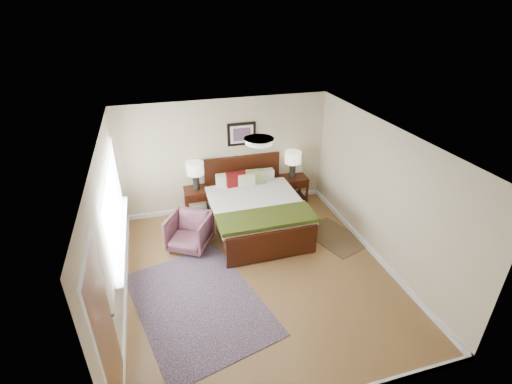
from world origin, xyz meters
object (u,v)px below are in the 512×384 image
at_px(bed, 256,205).
at_px(rug_persian, 198,303).
at_px(lamp_left, 195,171).
at_px(nightstand_left, 197,195).
at_px(lamp_right, 293,159).
at_px(nightstand_right, 292,187).
at_px(armchair, 189,232).

bearing_deg(bed, rug_persian, -128.91).
height_order(lamp_left, rug_persian, lamp_left).
bearing_deg(nightstand_left, lamp_left, 90.00).
relative_size(lamp_left, rug_persian, 0.24).
bearing_deg(lamp_left, lamp_right, 0.00).
bearing_deg(lamp_left, bed, -39.25).
relative_size(nightstand_right, rug_persian, 0.26).
bearing_deg(lamp_left, rug_persian, -98.54).
bearing_deg(lamp_right, nightstand_right, -90.00).
xyz_separation_m(lamp_right, armchair, (-2.53, -1.15, -0.74)).
xyz_separation_m(nightstand_left, lamp_right, (2.20, 0.02, 0.56)).
bearing_deg(armchair, rug_persian, -62.26).
bearing_deg(nightstand_right, armchair, -155.87).
relative_size(bed, lamp_right, 3.67).
bearing_deg(rug_persian, nightstand_right, 31.76).
bearing_deg(nightstand_right, bed, -142.80).
relative_size(nightstand_left, armchair, 0.86).
bearing_deg(rug_persian, nightstand_left, 67.30).
bearing_deg(armchair, nightstand_right, 54.66).
height_order(bed, nightstand_right, bed).
xyz_separation_m(lamp_left, rug_persian, (-0.40, -2.69, -1.08)).
bearing_deg(nightstand_right, rug_persian, -134.14).
distance_m(nightstand_right, lamp_left, 2.30).
distance_m(lamp_left, armchair, 1.41).
relative_size(nightstand_left, rug_persian, 0.26).
bearing_deg(bed, nightstand_right, 37.20).
bearing_deg(nightstand_left, bed, -38.53).
bearing_deg(lamp_left, nightstand_right, -0.37).
height_order(nightstand_right, lamp_left, lamp_left).
bearing_deg(armchair, bed, 41.63).
height_order(nightstand_right, armchair, armchair).
height_order(nightstand_left, rug_persian, nightstand_left).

